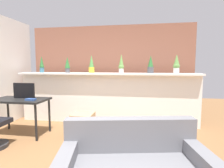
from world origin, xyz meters
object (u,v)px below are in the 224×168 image
object	(u,v)px
potted_plant_1	(67,64)
potted_plant_5	(176,64)
potted_plant_0	(42,65)
desk	(20,103)
potted_plant_4	(151,65)
side_cube_shelf	(83,126)
potted_plant_3	(121,64)
book_on_desk	(31,100)
tv_monitor	(24,91)
potted_plant_2	(91,65)

from	to	relation	value
potted_plant_1	potted_plant_5	world-z (taller)	potted_plant_5
potted_plant_0	desk	size ratio (longest dim) A/B	0.38
potted_plant_4	side_cube_shelf	world-z (taller)	potted_plant_4
potted_plant_3	desk	distance (m)	2.33
potted_plant_1	potted_plant_5	bearing A→B (deg)	-0.34
potted_plant_1	potted_plant_5	distance (m)	2.59
potted_plant_0	potted_plant_1	bearing A→B (deg)	1.05
side_cube_shelf	potted_plant_3	bearing A→B (deg)	55.42
potted_plant_0	book_on_desk	bearing A→B (deg)	-70.77
potted_plant_0	side_cube_shelf	xyz separation A→B (m)	(1.39, -0.95, -1.19)
potted_plant_5	side_cube_shelf	size ratio (longest dim) A/B	0.86
potted_plant_3	potted_plant_4	world-z (taller)	potted_plant_3
tv_monitor	side_cube_shelf	bearing A→B (deg)	-3.17
potted_plant_4	desk	size ratio (longest dim) A/B	0.38
potted_plant_2	book_on_desk	size ratio (longest dim) A/B	2.29
potted_plant_2	potted_plant_1	bearing A→B (deg)	-179.04
potted_plant_4	side_cube_shelf	xyz separation A→B (m)	(-1.32, -0.98, -1.20)
potted_plant_4	potted_plant_5	size ratio (longest dim) A/B	0.96
potted_plant_0	potted_plant_3	world-z (taller)	potted_plant_3
potted_plant_1	side_cube_shelf	bearing A→B (deg)	-53.56
potted_plant_2	potted_plant_4	world-z (taller)	potted_plant_2
potted_plant_0	potted_plant_1	distance (m)	0.69
tv_monitor	side_cube_shelf	size ratio (longest dim) A/B	0.93
desk	side_cube_shelf	size ratio (longest dim) A/B	2.20
potted_plant_1	potted_plant_4	size ratio (longest dim) A/B	0.96
potted_plant_2	book_on_desk	distance (m)	1.59
desk	potted_plant_5	bearing A→B (deg)	16.42
tv_monitor	book_on_desk	size ratio (longest dim) A/B	2.46
potted_plant_3	potted_plant_4	distance (m)	0.68
side_cube_shelf	tv_monitor	bearing A→B (deg)	176.83
potted_plant_4	tv_monitor	xyz separation A→B (m)	(-2.61, -0.91, -0.54)
potted_plant_0	potted_plant_5	bearing A→B (deg)	-0.05
potted_plant_5	book_on_desk	size ratio (longest dim) A/B	2.30
potted_plant_0	potted_plant_3	xyz separation A→B (m)	(2.04, -0.01, 0.02)
potted_plant_4	tv_monitor	world-z (taller)	potted_plant_4
potted_plant_2	potted_plant_5	size ratio (longest dim) A/B	1.00
potted_plant_5	potted_plant_1	bearing A→B (deg)	179.66
potted_plant_3	side_cube_shelf	xyz separation A→B (m)	(-0.64, -0.93, -1.21)
potted_plant_3	potted_plant_5	size ratio (longest dim) A/B	1.03
potted_plant_0	potted_plant_1	world-z (taller)	potted_plant_0
potted_plant_2	tv_monitor	world-z (taller)	potted_plant_2
tv_monitor	side_cube_shelf	xyz separation A→B (m)	(1.29, -0.07, -0.66)
side_cube_shelf	potted_plant_0	bearing A→B (deg)	145.82
tv_monitor	book_on_desk	world-z (taller)	tv_monitor
potted_plant_0	desk	xyz separation A→B (m)	(0.05, -0.95, -0.78)
potted_plant_5	book_on_desk	bearing A→B (deg)	-159.92
potted_plant_0	book_on_desk	xyz separation A→B (m)	(0.37, -1.07, -0.67)
potted_plant_2	potted_plant_3	xyz separation A→B (m)	(0.73, -0.04, 0.00)
desk	side_cube_shelf	world-z (taller)	desk
potted_plant_1	book_on_desk	bearing A→B (deg)	-106.20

